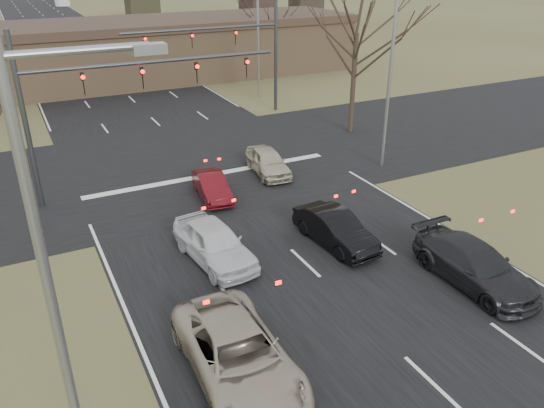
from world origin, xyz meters
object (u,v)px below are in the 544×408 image
Objects in this scene: car_black_hatch at (335,229)px; car_red_ahead at (212,186)px; car_charcoal_sedan at (475,265)px; streetlight_right_near at (388,65)px; car_white_sedan at (214,243)px; car_silver_suv at (238,355)px; car_silver_ahead at (268,162)px; streetlight_left at (64,304)px; streetlight_right_far at (256,27)px; building at (132,51)px; mast_arm_near at (99,92)px; mast_arm_far at (240,44)px.

car_black_hatch is 1.17× the size of car_red_ahead.
streetlight_right_near is at bearing 69.61° from car_charcoal_sedan.
streetlight_right_near is 2.20× the size of car_white_sedan.
car_silver_suv reaches higher than car_silver_ahead.
car_charcoal_sedan is at bearing -74.41° from car_silver_ahead.
streetlight_left is 11.59m from car_white_sedan.
car_red_ahead is at bearing 178.30° from streetlight_right_near.
streetlight_right_far is 2.51× the size of car_silver_ahead.
streetlight_left and streetlight_right_far have the same top height.
car_silver_ahead is (7.48, 13.19, -0.09)m from car_silver_suv.
car_silver_suv is 6.36m from car_white_sedan.
streetlight_left is (-10.82, -42.00, 2.92)m from building.
car_silver_suv is at bearing -116.30° from streetlight_right_far.
streetlight_right_far is at bearing 88.32° from streetlight_right_near.
streetlight_left reaches higher than mast_arm_near.
car_charcoal_sedan reaches higher than car_silver_ahead.
car_red_ahead is at bearing 61.29° from streetlight_left.
car_silver_ahead is at bearing 44.18° from car_white_sedan.
mast_arm_far is 20.18m from car_black_hatch.
car_silver_suv is at bearing -99.64° from building.
car_silver_ahead is (0.80, -26.15, -1.99)m from building.
building is at bearing 123.65° from streetlight_right_far.
car_white_sedan is 1.08× the size of car_black_hatch.
car_charcoal_sedan is at bearing -62.05° from car_black_hatch.
streetlight_left is at bearing -111.96° from car_red_ahead.
car_white_sedan is at bearing -122.55° from car_silver_ahead.
mast_arm_far reaches higher than car_white_sedan.
streetlight_right_far is (18.14, 31.00, 0.00)m from streetlight_left.
streetlight_right_near is at bearing 17.39° from car_white_sedan.
streetlight_right_far is 17.21m from car_silver_ahead.
streetlight_right_far reaches higher than car_silver_ahead.
streetlight_left is 1.00× the size of streetlight_right_far.
car_red_ahead is at bearing -119.46° from mast_arm_far.
car_white_sedan reaches higher than car_silver_suv.
streetlight_right_near reaches higher than car_white_sedan.
mast_arm_near is 17.38m from streetlight_left.
mast_arm_far is 15.25m from car_red_ahead.
car_silver_ahead is (-6.02, 1.85, -4.91)m from streetlight_right_near.
mast_arm_near is at bearing 126.01° from car_charcoal_sedan.
mast_arm_near is 12.42m from car_black_hatch.
mast_arm_far is at bearing 86.76° from car_charcoal_sedan.
streetlight_right_near reaches higher than car_black_hatch.
car_charcoal_sedan is (-4.07, -10.84, -4.85)m from streetlight_right_near.
car_black_hatch is at bearing -90.27° from building.
mast_arm_far reaches higher than car_silver_suv.
car_charcoal_sedan is (9.98, -13.84, -4.34)m from mast_arm_near.
streetlight_left is 14.76m from car_charcoal_sedan.
car_white_sedan is 0.90× the size of car_charcoal_sedan.
mast_arm_near is 2.40× the size of car_charcoal_sedan.
streetlight_right_near is 1.98× the size of car_charcoal_sedan.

